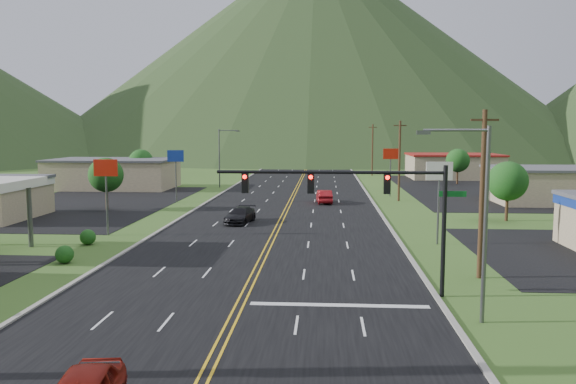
# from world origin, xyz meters

# --- Properties ---
(traffic_signal) EXTENTS (13.10, 0.43, 7.00)m
(traffic_signal) POSITION_xyz_m (6.48, 14.00, 5.33)
(traffic_signal) COLOR black
(traffic_signal) RESTS_ON ground
(streetlight_east) EXTENTS (3.28, 0.25, 9.00)m
(streetlight_east) POSITION_xyz_m (11.18, 10.00, 5.18)
(streetlight_east) COLOR #59595E
(streetlight_east) RESTS_ON ground
(streetlight_west) EXTENTS (3.28, 0.25, 9.00)m
(streetlight_west) POSITION_xyz_m (-11.68, 70.00, 5.18)
(streetlight_west) COLOR #59595E
(streetlight_west) RESTS_ON ground
(building_west_far) EXTENTS (18.40, 11.40, 4.50)m
(building_west_far) POSITION_xyz_m (-28.00, 68.00, 2.26)
(building_west_far) COLOR tan
(building_west_far) RESTS_ON ground
(building_east_mid) EXTENTS (14.40, 11.40, 4.30)m
(building_east_mid) POSITION_xyz_m (32.00, 55.00, 2.16)
(building_east_mid) COLOR tan
(building_east_mid) RESTS_ON ground
(building_east_far) EXTENTS (16.40, 12.40, 4.50)m
(building_east_far) POSITION_xyz_m (28.00, 90.00, 2.26)
(building_east_far) COLOR tan
(building_east_far) RESTS_ON ground
(pole_sign_west_a) EXTENTS (2.00, 0.18, 6.40)m
(pole_sign_west_a) POSITION_xyz_m (-14.00, 30.00, 5.05)
(pole_sign_west_a) COLOR #59595E
(pole_sign_west_a) RESTS_ON ground
(pole_sign_west_b) EXTENTS (2.00, 0.18, 6.40)m
(pole_sign_west_b) POSITION_xyz_m (-14.00, 52.00, 5.05)
(pole_sign_west_b) COLOR #59595E
(pole_sign_west_b) RESTS_ON ground
(pole_sign_east_a) EXTENTS (2.00, 0.18, 6.40)m
(pole_sign_east_a) POSITION_xyz_m (13.00, 28.00, 5.05)
(pole_sign_east_a) COLOR #59595E
(pole_sign_east_a) RESTS_ON ground
(pole_sign_east_b) EXTENTS (2.00, 0.18, 6.40)m
(pole_sign_east_b) POSITION_xyz_m (13.00, 60.00, 5.05)
(pole_sign_east_b) COLOR #59595E
(pole_sign_east_b) RESTS_ON ground
(tree_west_a) EXTENTS (3.84, 3.84, 5.82)m
(tree_west_a) POSITION_xyz_m (-20.00, 45.00, 3.89)
(tree_west_a) COLOR #382314
(tree_west_a) RESTS_ON ground
(tree_west_b) EXTENTS (3.84, 3.84, 5.82)m
(tree_west_b) POSITION_xyz_m (-25.00, 72.00, 3.89)
(tree_west_b) COLOR #382314
(tree_west_b) RESTS_ON ground
(tree_east_a) EXTENTS (3.84, 3.84, 5.82)m
(tree_east_a) POSITION_xyz_m (22.00, 40.00, 3.89)
(tree_east_a) COLOR #382314
(tree_east_a) RESTS_ON ground
(tree_east_b) EXTENTS (3.84, 3.84, 5.82)m
(tree_east_b) POSITION_xyz_m (26.00, 78.00, 3.89)
(tree_east_b) COLOR #382314
(tree_east_b) RESTS_ON ground
(utility_pole_a) EXTENTS (1.60, 0.28, 10.00)m
(utility_pole_a) POSITION_xyz_m (13.50, 18.00, 5.13)
(utility_pole_a) COLOR #382314
(utility_pole_a) RESTS_ON ground
(utility_pole_b) EXTENTS (1.60, 0.28, 10.00)m
(utility_pole_b) POSITION_xyz_m (13.50, 55.00, 5.13)
(utility_pole_b) COLOR #382314
(utility_pole_b) RESTS_ON ground
(utility_pole_c) EXTENTS (1.60, 0.28, 10.00)m
(utility_pole_c) POSITION_xyz_m (13.50, 95.00, 5.13)
(utility_pole_c) COLOR #382314
(utility_pole_c) RESTS_ON ground
(utility_pole_d) EXTENTS (1.60, 0.28, 10.00)m
(utility_pole_d) POSITION_xyz_m (13.50, 135.00, 5.13)
(utility_pole_d) COLOR #382314
(utility_pole_d) RESTS_ON ground
(mountain_n) EXTENTS (220.00, 220.00, 85.00)m
(mountain_n) POSITION_xyz_m (0.00, 220.00, 42.50)
(mountain_n) COLOR #203618
(mountain_n) RESTS_ON ground
(car_dark_mid) EXTENTS (2.80, 5.25, 1.45)m
(car_dark_mid) POSITION_xyz_m (-3.77, 36.86, 0.72)
(car_dark_mid) COLOR black
(car_dark_mid) RESTS_ON ground
(car_red_far) EXTENTS (2.05, 4.92, 1.58)m
(car_red_far) POSITION_xyz_m (4.19, 52.16, 0.79)
(car_red_far) COLOR maroon
(car_red_far) RESTS_ON ground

